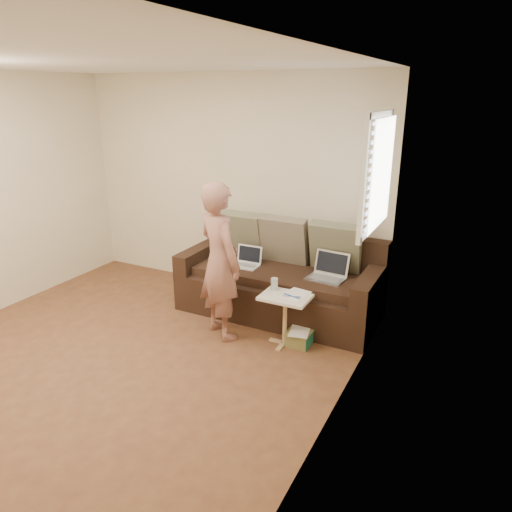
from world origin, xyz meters
name	(u,v)px	position (x,y,z in m)	size (l,w,h in m)	color
floor	(108,369)	(0.00, 0.00, 0.00)	(4.50, 4.50, 0.00)	#573120
ceiling	(70,59)	(0.00, 0.00, 2.60)	(4.50, 4.50, 0.00)	white
wall_back	(229,185)	(0.00, 2.25, 1.30)	(4.00, 4.00, 0.00)	beige
wall_right	(325,272)	(2.00, 0.00, 1.30)	(4.50, 4.50, 0.00)	beige
window_blinds	(378,173)	(1.95, 1.50, 1.70)	(0.12, 0.88, 1.08)	white
sofa	(279,278)	(0.90, 1.77, 0.42)	(2.20, 0.95, 0.85)	black
pillow_left	(241,234)	(0.30, 1.99, 0.79)	(0.55, 0.14, 0.55)	#626449
pillow_mid	(284,240)	(0.85, 2.00, 0.79)	(0.55, 0.14, 0.55)	#685F4A
pillow_right	(336,247)	(1.45, 2.02, 0.79)	(0.55, 0.14, 0.55)	#626449
laptop_silver	(325,279)	(1.45, 1.73, 0.52)	(0.38, 0.27, 0.25)	#B7BABC
laptop_white	(245,266)	(0.51, 1.69, 0.52)	(0.30, 0.22, 0.22)	white
person	(220,261)	(0.58, 1.05, 0.80)	(0.58, 0.39, 1.59)	#955152
side_table	(285,320)	(1.24, 1.15, 0.26)	(0.47, 0.33, 0.52)	silver
drinking_glass	(274,284)	(1.08, 1.24, 0.58)	(0.07, 0.07, 0.12)	silver
scissors	(292,296)	(1.31, 1.15, 0.53)	(0.18, 0.10, 0.02)	silver
paper_on_table	(295,295)	(1.32, 1.22, 0.52)	(0.21, 0.30, 0.00)	white
striped_box	(299,338)	(1.38, 1.20, 0.08)	(0.24, 0.24, 0.15)	#BE661C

